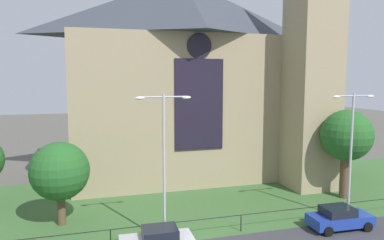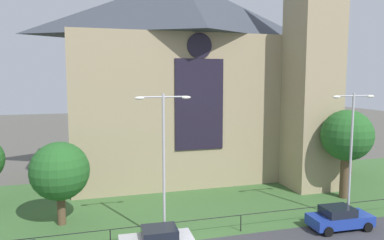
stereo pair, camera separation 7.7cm
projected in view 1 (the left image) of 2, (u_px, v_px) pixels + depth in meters
ground at (172, 199)px, 30.49m from camera, size 160.00×160.00×0.00m
grass_verge at (177, 207)px, 28.58m from camera, size 120.00×20.00×0.01m
church_building at (191, 76)px, 37.31m from camera, size 23.20×16.20×26.00m
iron_railing at (241, 217)px, 24.03m from camera, size 33.65×0.07×1.13m
tree_right_near at (347, 136)px, 30.36m from camera, size 4.23×4.23×7.44m
tree_left_near at (60, 171)px, 24.84m from camera, size 3.99×3.99×5.76m
tree_right_far at (351, 134)px, 37.55m from camera, size 3.99×3.99×6.31m
streetlamp_near at (164, 150)px, 21.98m from camera, size 3.37×0.26×9.13m
streetlamp_far at (351, 141)px, 25.67m from camera, size 3.37×0.26×9.01m
parked_car_blue at (339, 218)px, 24.49m from camera, size 4.26×2.14×1.51m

